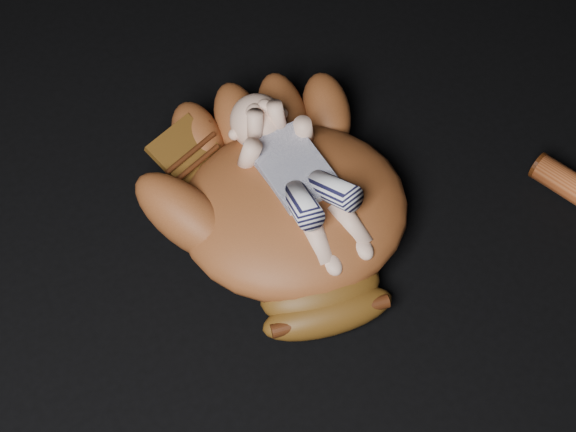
{
  "coord_description": "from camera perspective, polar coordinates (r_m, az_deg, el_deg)",
  "views": [
    {
      "loc": [
        -0.51,
        -0.56,
        1.23
      ],
      "look_at": [
        -0.18,
        0.16,
        0.09
      ],
      "focal_mm": 55.0,
      "sensor_mm": 36.0,
      "label": 1
    }
  ],
  "objects": [
    {
      "name": "baseball_glove",
      "position": [
        1.41,
        0.39,
        0.9
      ],
      "size": [
        0.53,
        0.58,
        0.16
      ],
      "primitive_type": null,
      "rotation": [
        0.0,
        0.0,
        -0.13
      ],
      "color": "brown",
      "rests_on": "ground"
    },
    {
      "name": "newborn_baby",
      "position": [
        1.38,
        0.89,
        2.43
      ],
      "size": [
        0.19,
        0.36,
        0.14
      ],
      "primitive_type": null,
      "rotation": [
        0.0,
        0.0,
        0.1
      ],
      "color": "#D8A68B",
      "rests_on": "baseball_glove"
    }
  ]
}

